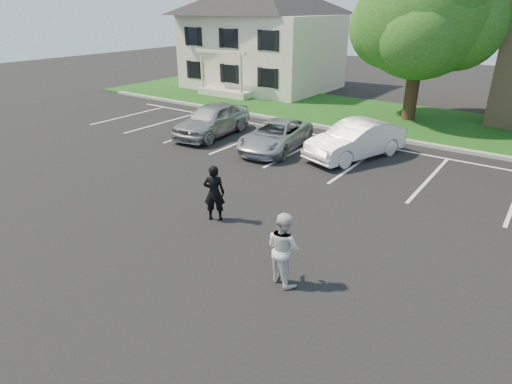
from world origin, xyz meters
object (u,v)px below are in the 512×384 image
(house, at_px, (263,35))
(car_silver_west, at_px, (212,120))
(man_white_shirt, at_px, (283,248))
(car_white_sedan, at_px, (356,140))
(car_silver_minivan, at_px, (276,136))
(man_black_suit, at_px, (214,193))
(tree, at_px, (425,16))

(house, xyz_separation_m, car_silver_west, (5.61, -12.27, -3.05))
(house, xyz_separation_m, man_white_shirt, (14.81, -20.45, -2.96))
(house, height_order, man_white_shirt, house)
(house, xyz_separation_m, car_white_sedan, (12.56, -11.32, -3.08))
(man_white_shirt, distance_m, car_silver_minivan, 9.83)
(house, distance_m, car_white_sedan, 17.19)
(man_white_shirt, height_order, car_silver_west, man_white_shirt)
(man_black_suit, xyz_separation_m, car_silver_minivan, (-2.23, 6.67, -0.23))
(car_white_sedan, bearing_deg, house, 157.17)
(tree, relative_size, man_black_suit, 5.19)
(car_silver_minivan, bearing_deg, tree, 62.05)
(tree, xyz_separation_m, car_silver_minivan, (-3.20, -8.67, -4.73))
(car_silver_west, bearing_deg, man_white_shirt, -46.94)
(tree, distance_m, car_silver_west, 11.93)
(car_silver_minivan, bearing_deg, car_white_sedan, 9.16)
(man_black_suit, bearing_deg, tree, -125.82)
(car_silver_west, bearing_deg, car_white_sedan, 2.46)
(house, relative_size, tree, 1.17)
(tree, height_order, car_silver_west, tree)
(man_white_shirt, xyz_separation_m, car_silver_west, (-9.20, 8.18, -0.09))
(man_black_suit, distance_m, car_silver_west, 8.95)
(house, bearing_deg, car_silver_minivan, -53.00)
(house, bearing_deg, car_white_sedan, -42.03)
(man_white_shirt, height_order, car_silver_minivan, man_white_shirt)
(man_black_suit, height_order, car_silver_minivan, man_black_suit)
(man_black_suit, distance_m, man_white_shirt, 3.60)
(house, distance_m, man_black_suit, 22.41)
(tree, bearing_deg, car_silver_west, -128.53)
(tree, height_order, man_black_suit, tree)
(man_white_shirt, bearing_deg, car_silver_west, -25.03)
(tree, relative_size, car_silver_west, 1.92)
(tree, xyz_separation_m, car_silver_west, (-6.87, -8.62, -4.57))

